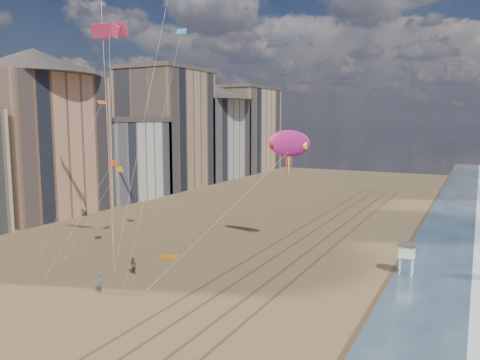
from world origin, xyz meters
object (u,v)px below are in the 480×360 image
Objects in this scene: grounded_kite at (168,257)px; kite_flyer_a at (100,284)px; lifeguard_stand at (407,251)px; kite_flyer_b at (133,266)px; show_kite at (289,144)px.

kite_flyer_a reaches higher than grounded_kite.
kite_flyer_b is (-26.04, -13.37, -1.64)m from lifeguard_stand.
kite_flyer_b is at bearing -98.82° from grounded_kite.
kite_flyer_b is at bearing -121.79° from show_kite.
grounded_kite is 12.24m from kite_flyer_a.
lifeguard_stand reaches higher than kite_flyer_a.
kite_flyer_a is 5.85m from kite_flyer_b.
kite_flyer_a is (-25.23, -19.16, -1.65)m from lifeguard_stand.
grounded_kite is 6.43m from kite_flyer_b.
grounded_kite is at bearing -165.02° from lifeguard_stand.
show_kite reaches higher than grounded_kite.
kite_flyer_a is (0.86, -12.18, 0.78)m from grounded_kite.
lifeguard_stand is 1.83× the size of kite_flyer_a.
show_kite is (-15.20, 4.12, 10.89)m from lifeguard_stand.
grounded_kite is at bearing -134.45° from show_kite.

